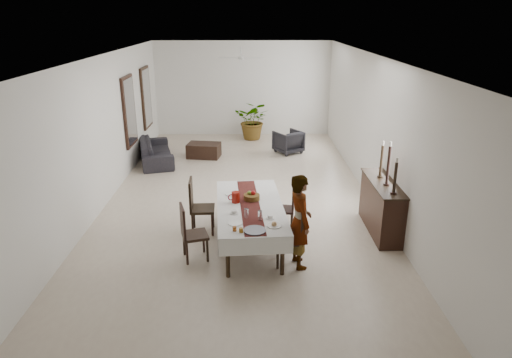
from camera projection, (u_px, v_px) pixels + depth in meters
name	position (u px, v px, depth m)	size (l,w,h in m)	color
floor	(240.00, 198.00, 10.59)	(6.00, 12.00, 0.00)	beige
ceiling	(238.00, 56.00, 9.50)	(6.00, 12.00, 0.02)	white
wall_back	(243.00, 89.00, 15.68)	(6.00, 0.02, 3.20)	white
wall_front	(226.00, 281.00, 4.40)	(6.00, 0.02, 3.20)	white
wall_left	(103.00, 131.00, 10.01)	(0.02, 12.00, 3.20)	white
wall_right	(375.00, 131.00, 10.08)	(0.02, 12.00, 3.20)	white
dining_table_top	(250.00, 207.00, 8.28)	(1.00, 2.41, 0.05)	black
table_leg_fl	(228.00, 258.00, 7.30)	(0.07, 0.07, 0.70)	black
table_leg_fr	(282.00, 255.00, 7.37)	(0.07, 0.07, 0.70)	black
table_leg_bl	(225.00, 202.00, 9.45)	(0.07, 0.07, 0.70)	black
table_leg_br	(267.00, 201.00, 9.52)	(0.07, 0.07, 0.70)	black
tablecloth_top	(250.00, 205.00, 8.27)	(1.19, 2.59, 0.01)	silver
tablecloth_drape_left	(218.00, 214.00, 8.28)	(0.01, 2.59, 0.30)	white
tablecloth_drape_right	(282.00, 212.00, 8.37)	(0.01, 2.59, 0.30)	white
tablecloth_drape_near	(256.00, 246.00, 7.11)	(1.19, 0.01, 0.30)	white
tablecloth_drape_far	(246.00, 187.00, 9.53)	(1.19, 0.01, 0.30)	silver
table_runner	(250.00, 205.00, 8.27)	(0.35, 2.51, 0.00)	#5D1F1A
red_pitcher	(236.00, 197.00, 8.36)	(0.15, 0.15, 0.20)	maroon
pitcher_handle	(231.00, 197.00, 8.35)	(0.12, 0.12, 0.02)	maroon
wine_glass_near	(260.00, 215.00, 7.64)	(0.07, 0.07, 0.17)	white
wine_glass_mid	(246.00, 213.00, 7.72)	(0.07, 0.07, 0.17)	white
teacup_right	(270.00, 217.00, 7.72)	(0.09, 0.09, 0.06)	white
saucer_right	(270.00, 218.00, 7.73)	(0.15, 0.15, 0.01)	white
teacup_left	(234.00, 212.00, 7.91)	(0.09, 0.09, 0.06)	silver
saucer_left	(234.00, 213.00, 7.92)	(0.15, 0.15, 0.01)	silver
plate_near_right	(274.00, 226.00, 7.45)	(0.24, 0.24, 0.02)	silver
bread_near_right	(274.00, 224.00, 7.44)	(0.09, 0.09, 0.09)	tan
plate_near_left	(235.00, 223.00, 7.54)	(0.24, 0.24, 0.02)	white
plate_far_left	(231.00, 194.00, 8.76)	(0.24, 0.24, 0.02)	white
serving_tray	(255.00, 230.00, 7.28)	(0.36, 0.36, 0.02)	#404045
jam_jar_a	(241.00, 230.00, 7.22)	(0.06, 0.06, 0.08)	#915E15
jam_jar_b	(235.00, 229.00, 7.27)	(0.06, 0.06, 0.08)	brown
fruit_basket	(252.00, 197.00, 8.49)	(0.30, 0.30, 0.10)	brown
fruit_red	(253.00, 193.00, 8.49)	(0.09, 0.09, 0.09)	#AA1111
fruit_green	(249.00, 193.00, 8.49)	(0.08, 0.08, 0.08)	olive
chair_right_near_seat	(289.00, 239.00, 7.66)	(0.45, 0.45, 0.05)	black
chair_right_near_leg_fl	(300.00, 258.00, 7.57)	(0.04, 0.04, 0.44)	black
chair_right_near_leg_fr	(299.00, 247.00, 7.91)	(0.04, 0.04, 0.44)	black
chair_right_near_leg_bl	(278.00, 257.00, 7.58)	(0.04, 0.04, 0.44)	black
chair_right_near_leg_br	(278.00, 247.00, 7.93)	(0.04, 0.04, 0.44)	black
chair_right_near_back	(301.00, 223.00, 7.55)	(0.45, 0.04, 0.57)	black
chair_right_far_seat	(284.00, 209.00, 8.96)	(0.39, 0.39, 0.04)	black
chair_right_far_leg_fl	(291.00, 223.00, 8.86)	(0.04, 0.04, 0.39)	black
chair_right_far_leg_fr	(293.00, 217.00, 9.16)	(0.04, 0.04, 0.39)	black
chair_right_far_leg_bl	(275.00, 222.00, 8.91)	(0.04, 0.04, 0.39)	black
chair_right_far_leg_br	(277.00, 216.00, 9.21)	(0.04, 0.04, 0.39)	black
chair_right_far_back	(294.00, 197.00, 8.85)	(0.39, 0.04, 0.50)	black
chair_left_near_seat	(195.00, 235.00, 7.84)	(0.43, 0.43, 0.05)	black
chair_left_near_leg_fl	(184.00, 244.00, 8.03)	(0.04, 0.04, 0.42)	black
chair_left_near_leg_fr	(187.00, 254.00, 7.71)	(0.04, 0.04, 0.42)	black
chair_left_near_leg_bl	(204.00, 242.00, 8.12)	(0.04, 0.04, 0.42)	black
chair_left_near_leg_br	(207.00, 251.00, 7.81)	(0.04, 0.04, 0.42)	black
chair_left_near_back	(183.00, 221.00, 7.69)	(0.43, 0.04, 0.54)	black
chair_left_far_seat	(203.00, 209.00, 8.81)	(0.46, 0.46, 0.05)	black
chair_left_far_leg_fl	(194.00, 217.00, 9.06)	(0.05, 0.05, 0.45)	black
chair_left_far_leg_fr	(193.00, 225.00, 8.71)	(0.05, 0.05, 0.45)	black
chair_left_far_leg_bl	(213.00, 217.00, 9.08)	(0.05, 0.05, 0.45)	black
chair_left_far_leg_br	(212.00, 225.00, 8.73)	(0.05, 0.05, 0.45)	black
chair_left_far_back	(191.00, 194.00, 8.69)	(0.46, 0.04, 0.58)	black
woman	(300.00, 221.00, 7.51)	(0.59, 0.39, 1.63)	#9C9DA4
sideboard_body	(381.00, 208.00, 8.84)	(0.44, 1.65, 0.99)	black
sideboard_top	(384.00, 183.00, 8.66)	(0.48, 1.72, 0.03)	black
candlestick_near_base	(393.00, 193.00, 8.08)	(0.11, 0.11, 0.03)	black
candlestick_near_shaft	(395.00, 177.00, 7.98)	(0.06, 0.06, 0.55)	black
candlestick_near_candle	(397.00, 160.00, 7.87)	(0.04, 0.04, 0.09)	beige
candlestick_mid_base	(386.00, 184.00, 8.49)	(0.11, 0.11, 0.03)	black
candlestick_mid_shaft	(388.00, 165.00, 8.37)	(0.06, 0.06, 0.72)	black
candlestick_mid_candle	(391.00, 144.00, 8.23)	(0.04, 0.04, 0.09)	white
candlestick_far_base	(380.00, 176.00, 8.91)	(0.11, 0.11, 0.03)	black
candlestick_far_shaft	(382.00, 161.00, 8.80)	(0.06, 0.06, 0.61)	black
candlestick_far_candle	(383.00, 143.00, 8.68)	(0.04, 0.04, 0.09)	beige
sofa	(156.00, 151.00, 13.11)	(2.16, 0.84, 0.63)	#262328
armchair	(288.00, 142.00, 13.95)	(0.73, 0.75, 0.69)	#252327
coffee_table	(204.00, 150.00, 13.56)	(0.94, 0.63, 0.42)	black
potted_plant	(254.00, 120.00, 15.38)	(1.17, 1.02, 1.30)	#2B5622
mirror_frame_near	(129.00, 111.00, 12.07)	(0.06, 1.05, 1.85)	black
mirror_glass_near	(131.00, 111.00, 12.07)	(0.01, 0.90, 1.70)	silver
mirror_frame_far	(146.00, 98.00, 14.05)	(0.06, 1.05, 1.85)	black
mirror_glass_far	(147.00, 98.00, 14.05)	(0.01, 0.90, 1.70)	silver
fan_rod	(241.00, 50.00, 12.35)	(0.04, 0.04, 0.20)	silver
fan_hub	(241.00, 58.00, 12.42)	(0.16, 0.16, 0.08)	white
fan_blade_n	(241.00, 57.00, 12.75)	(0.10, 0.55, 0.01)	silver
fan_blade_s	(241.00, 59.00, 12.09)	(0.10, 0.55, 0.01)	silver
fan_blade_e	(254.00, 58.00, 12.42)	(0.55, 0.10, 0.01)	silver
fan_blade_w	(228.00, 58.00, 12.42)	(0.55, 0.10, 0.01)	silver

